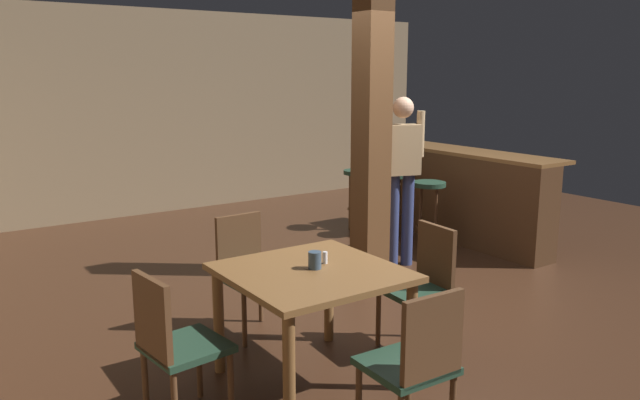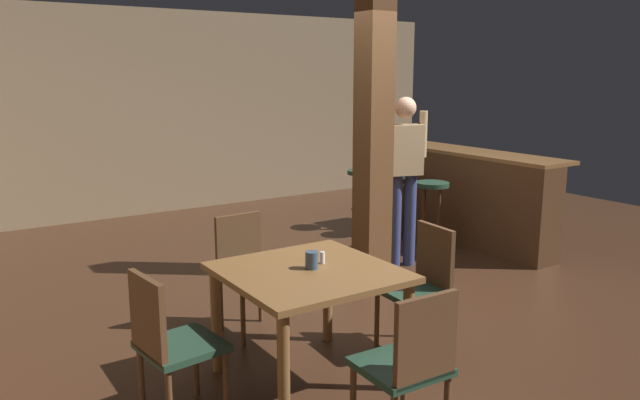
% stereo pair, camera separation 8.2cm
% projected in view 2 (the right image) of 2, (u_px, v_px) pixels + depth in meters
% --- Properties ---
extents(ground_plane, '(10.80, 10.80, 0.00)m').
position_uv_depth(ground_plane, '(403.00, 294.00, 5.60)').
color(ground_plane, '#382114').
extents(wall_back, '(8.00, 0.10, 2.80)m').
position_uv_depth(wall_back, '(201.00, 111.00, 9.00)').
color(wall_back, '#756047').
rests_on(wall_back, ground_plane).
extents(pillar, '(0.28, 0.28, 2.80)m').
position_uv_depth(pillar, '(373.00, 132.00, 5.92)').
color(pillar, brown).
rests_on(pillar, ground_plane).
extents(dining_table, '(1.03, 1.03, 0.75)m').
position_uv_depth(dining_table, '(309.00, 287.00, 3.92)').
color(dining_table, brown).
rests_on(dining_table, ground_plane).
extents(chair_west, '(0.47, 0.47, 0.89)m').
position_uv_depth(chair_west, '(169.00, 340.00, 3.44)').
color(chair_west, '#1E3828').
rests_on(chair_west, ground_plane).
extents(chair_north, '(0.44, 0.44, 0.89)m').
position_uv_depth(chair_north, '(246.00, 268.00, 4.72)').
color(chair_north, '#1E3828').
rests_on(chair_north, ground_plane).
extents(chair_south, '(0.43, 0.43, 0.89)m').
position_uv_depth(chair_south, '(410.00, 362.00, 3.19)').
color(chair_south, '#1E3828').
rests_on(chair_south, ground_plane).
extents(chair_east, '(0.45, 0.45, 0.89)m').
position_uv_depth(chair_east, '(421.00, 282.00, 4.40)').
color(chair_east, '#1E3828').
rests_on(chair_east, ground_plane).
extents(napkin_cup, '(0.08, 0.08, 0.11)m').
position_uv_depth(napkin_cup, '(312.00, 260.00, 3.91)').
color(napkin_cup, '#33475B').
rests_on(napkin_cup, dining_table).
extents(salt_shaker, '(0.03, 0.03, 0.08)m').
position_uv_depth(salt_shaker, '(322.00, 258.00, 4.02)').
color(salt_shaker, silver).
rests_on(salt_shaker, dining_table).
extents(standing_person, '(0.47, 0.30, 1.72)m').
position_uv_depth(standing_person, '(404.00, 169.00, 6.24)').
color(standing_person, tan).
rests_on(standing_person, ground_plane).
extents(bar_counter, '(0.56, 2.31, 1.06)m').
position_uv_depth(bar_counter, '(468.00, 197.00, 7.21)').
color(bar_counter, brown).
rests_on(bar_counter, ground_plane).
extents(bar_stool_near, '(0.37, 0.37, 0.77)m').
position_uv_depth(bar_stool_near, '(432.00, 199.00, 6.87)').
color(bar_stool_near, '#1E3828').
rests_on(bar_stool_near, ground_plane).
extents(bar_stool_mid, '(0.34, 0.34, 0.77)m').
position_uv_depth(bar_stool_mid, '(397.00, 190.00, 7.47)').
color(bar_stool_mid, '#1E3828').
rests_on(bar_stool_mid, ground_plane).
extents(bar_stool_far, '(0.35, 0.35, 0.75)m').
position_uv_depth(bar_stool_far, '(361.00, 185.00, 7.83)').
color(bar_stool_far, '#1E3828').
rests_on(bar_stool_far, ground_plane).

